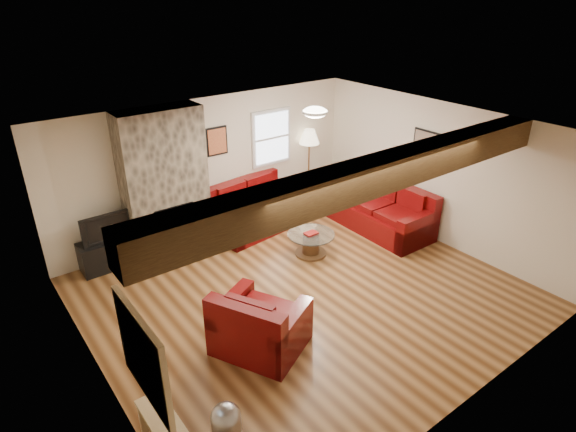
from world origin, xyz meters
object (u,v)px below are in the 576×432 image
television (107,226)px  loveseat (255,207)px  armchair_red (260,319)px  coffee_table (311,244)px  floor_lamp (309,141)px  tv_cabinet (112,253)px  sofa_three (375,205)px

television → loveseat: bearing=-6.5°
armchair_red → television: bearing=-11.3°
armchair_red → television: size_ratio=1.25×
coffee_table → floor_lamp: 2.48m
tv_cabinet → television: bearing=0.0°
coffee_table → tv_cabinet: bearing=149.4°
loveseat → armchair_red: (-1.79, -2.82, -0.03)m
loveseat → tv_cabinet: (-2.65, 0.30, -0.21)m
sofa_three → tv_cabinet: bearing=-108.5°
coffee_table → television: size_ratio=0.95×
armchair_red → tv_cabinet: bearing=-11.3°
sofa_three → armchair_red: sofa_three is taller
coffee_table → television: television is taller
floor_lamp → coffee_table: bearing=-128.2°
sofa_three → television: size_ratio=2.70×
television → floor_lamp: size_ratio=0.53×
coffee_table → armchair_red: bearing=-144.8°
loveseat → coffee_table: 1.44m
armchair_red → coffee_table: size_ratio=1.31×
television → floor_lamp: (4.22, 0.02, 0.63)m
loveseat → television: television is taller
television → sofa_three: bearing=-19.5°
sofa_three → tv_cabinet: (-4.53, 1.60, -0.19)m
armchair_red → tv_cabinet: size_ratio=1.06×
floor_lamp → television: bearing=-179.7°
loveseat → television: (-2.65, 0.30, 0.29)m
tv_cabinet → coffee_table: bearing=-30.6°
coffee_table → floor_lamp: size_ratio=0.50×
armchair_red → floor_lamp: size_ratio=0.66×
loveseat → sofa_three: bearing=-41.7°
loveseat → armchair_red: bearing=-129.4°
loveseat → coffee_table: (0.22, -1.40, -0.26)m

